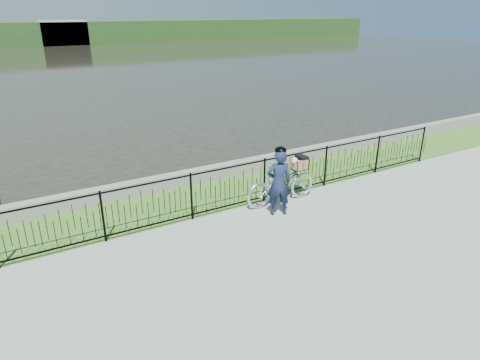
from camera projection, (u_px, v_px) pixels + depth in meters
ground at (266, 238)px, 9.16m from camera, size 120.00×120.00×0.00m
grass_strip at (211, 195)px, 11.24m from camera, size 60.00×2.00×0.01m
water at (45, 68)px, 35.54m from camera, size 120.00×120.00×0.00m
quay_wall at (195, 176)px, 11.96m from camera, size 60.00×0.30×0.40m
fence at (230, 188)px, 10.23m from camera, size 14.00×0.06×1.15m
far_treeline at (14, 34)px, 56.56m from camera, size 120.00×6.00×3.00m
far_building_right at (64, 33)px, 58.16m from camera, size 6.00×3.00×3.20m
bicycle_rig at (281, 183)px, 10.65m from camera, size 1.98×0.69×1.16m
cyclist at (279, 182)px, 9.93m from camera, size 0.68×0.56×1.67m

